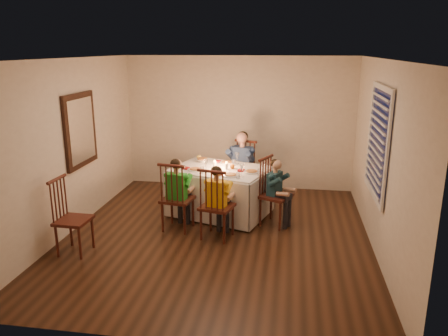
% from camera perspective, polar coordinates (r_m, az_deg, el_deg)
% --- Properties ---
extents(ground, '(5.00, 5.00, 0.00)m').
position_cam_1_polar(ground, '(6.67, -0.89, -8.84)').
color(ground, black).
rests_on(ground, ground).
extents(wall_left, '(0.02, 5.00, 2.60)m').
position_cam_1_polar(wall_left, '(6.99, -19.46, 2.64)').
color(wall_left, silver).
rests_on(wall_left, ground).
extents(wall_right, '(0.02, 5.00, 2.60)m').
position_cam_1_polar(wall_right, '(6.27, 19.75, 1.21)').
color(wall_right, silver).
rests_on(wall_right, ground).
extents(wall_back, '(4.50, 0.02, 2.60)m').
position_cam_1_polar(wall_back, '(8.67, 1.92, 5.87)').
color(wall_back, silver).
rests_on(wall_back, ground).
extents(ceiling, '(5.00, 5.00, 0.00)m').
position_cam_1_polar(ceiling, '(6.08, -1.00, 14.09)').
color(ceiling, white).
rests_on(ceiling, wall_back).
extents(dining_table, '(1.81, 1.52, 0.78)m').
position_cam_1_polar(dining_table, '(7.32, -0.51, -1.78)').
color(dining_table, white).
rests_on(dining_table, ground).
extents(chair_adult, '(0.55, 0.54, 1.10)m').
position_cam_1_polar(chair_adult, '(8.19, 2.25, -4.14)').
color(chair_adult, '#3B1610').
rests_on(chair_adult, ground).
extents(chair_near_left, '(0.51, 0.49, 1.10)m').
position_cam_1_polar(chair_near_left, '(6.95, -5.97, -7.89)').
color(chair_near_left, '#3B1610').
rests_on(chair_near_left, ground).
extents(chair_near_right, '(0.54, 0.52, 1.10)m').
position_cam_1_polar(chair_near_right, '(6.63, -0.90, -9.02)').
color(chair_near_right, '#3B1610').
rests_on(chair_near_right, ground).
extents(chair_end, '(0.58, 0.59, 1.10)m').
position_cam_1_polar(chair_end, '(7.11, 6.66, -7.35)').
color(chair_end, '#3B1610').
rests_on(chair_end, ground).
extents(chair_extra, '(0.44, 0.46, 1.07)m').
position_cam_1_polar(chair_extra, '(6.51, -18.70, -10.35)').
color(chair_extra, '#3B1610').
rests_on(chair_extra, ground).
extents(adult, '(0.58, 0.55, 1.29)m').
position_cam_1_polar(adult, '(8.19, 2.25, -4.14)').
color(adult, navy).
rests_on(adult, ground).
extents(child_green, '(0.44, 0.42, 1.14)m').
position_cam_1_polar(child_green, '(6.95, -5.97, -7.89)').
color(child_green, green).
rests_on(child_green, ground).
extents(child_yellow, '(0.45, 0.43, 1.12)m').
position_cam_1_polar(child_yellow, '(6.63, -0.90, -9.02)').
color(child_yellow, yellow).
rests_on(child_yellow, ground).
extents(child_teal, '(0.45, 0.46, 1.08)m').
position_cam_1_polar(child_teal, '(7.11, 6.66, -7.35)').
color(child_teal, '#193740').
rests_on(child_teal, ground).
extents(setting_adult, '(0.32, 0.32, 0.02)m').
position_cam_1_polar(setting_adult, '(7.55, 0.37, 0.68)').
color(setting_adult, silver).
rests_on(setting_adult, dining_table).
extents(setting_green, '(0.32, 0.32, 0.02)m').
position_cam_1_polar(setting_green, '(7.14, -3.76, -0.22)').
color(setting_green, silver).
rests_on(setting_green, dining_table).
extents(setting_yellow, '(0.32, 0.32, 0.02)m').
position_cam_1_polar(setting_yellow, '(6.81, 0.85, -0.97)').
color(setting_yellow, silver).
rests_on(setting_yellow, dining_table).
extents(setting_teal, '(0.32, 0.32, 0.02)m').
position_cam_1_polar(setting_teal, '(7.01, 3.61, -0.52)').
color(setting_teal, silver).
rests_on(setting_teal, dining_table).
extents(candle_left, '(0.06, 0.06, 0.10)m').
position_cam_1_polar(candle_left, '(7.28, -1.24, 0.44)').
color(candle_left, white).
rests_on(candle_left, dining_table).
extents(candle_right, '(0.06, 0.06, 0.10)m').
position_cam_1_polar(candle_right, '(7.19, 0.31, 0.24)').
color(candle_right, white).
rests_on(candle_right, dining_table).
extents(squash, '(0.09, 0.09, 0.09)m').
position_cam_1_polar(squash, '(7.78, -3.29, 1.36)').
color(squash, gold).
rests_on(squash, dining_table).
extents(orange_fruit, '(0.08, 0.08, 0.08)m').
position_cam_1_polar(orange_fruit, '(7.20, 1.10, 0.19)').
color(orange_fruit, orange).
rests_on(orange_fruit, dining_table).
extents(serving_bowl, '(0.29, 0.29, 0.05)m').
position_cam_1_polar(serving_bowl, '(7.66, -2.88, 1.01)').
color(serving_bowl, silver).
rests_on(serving_bowl, dining_table).
extents(wall_mirror, '(0.06, 0.95, 1.15)m').
position_cam_1_polar(wall_mirror, '(7.19, -18.25, 4.72)').
color(wall_mirror, black).
rests_on(wall_mirror, wall_left).
extents(window_blinds, '(0.07, 1.34, 1.54)m').
position_cam_1_polar(window_blinds, '(6.32, 19.37, 3.21)').
color(window_blinds, black).
rests_on(window_blinds, wall_right).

